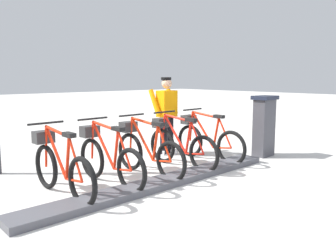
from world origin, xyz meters
TOP-DOWN VIEW (x-y plane):
  - ground_plane at (0.00, 0.00)m, footprint 60.00×60.00m
  - dock_rail_base at (0.00, 0.00)m, footprint 0.44×4.69m
  - payment_kiosk at (0.05, -2.90)m, footprint 0.36×0.52m
  - bike_docked_0 at (0.62, -1.74)m, footprint 1.72×0.54m
  - bike_docked_1 at (0.62, -0.96)m, footprint 1.72×0.54m
  - bike_docked_2 at (0.62, -0.19)m, footprint 1.72×0.54m
  - bike_docked_3 at (0.62, 0.59)m, footprint 1.72×0.54m
  - bike_docked_4 at (0.62, 1.37)m, footprint 1.72×0.54m
  - worker_near_rack at (1.58, -1.52)m, footprint 0.47×0.63m

SIDE VIEW (x-z plane):
  - ground_plane at x=0.00m, z-range 0.00..0.00m
  - dock_rail_base at x=0.00m, z-range 0.00..0.10m
  - bike_docked_0 at x=0.62m, z-range -0.08..0.94m
  - bike_docked_1 at x=0.62m, z-range -0.08..0.94m
  - bike_docked_2 at x=0.62m, z-range -0.08..0.94m
  - bike_docked_3 at x=0.62m, z-range -0.08..0.94m
  - bike_docked_4 at x=0.62m, z-range -0.08..0.94m
  - payment_kiosk at x=0.05m, z-range 0.03..1.31m
  - worker_near_rack at x=1.58m, z-range 0.08..1.74m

